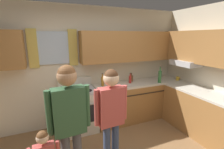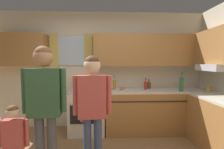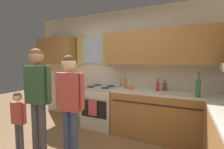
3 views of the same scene
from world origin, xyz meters
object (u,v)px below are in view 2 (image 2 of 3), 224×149
(bottle_sauce_red, at_px, (146,85))
(bottle_wine_green, at_px, (181,84))
(adult_holding_child, at_px, (44,98))
(bottle_oil_amber, at_px, (114,84))
(cup_terracotta, at_px, (122,88))
(adult_in_plaid, at_px, (92,101))
(stove_oven, at_px, (88,110))
(small_child, at_px, (14,137))
(bottle_squat_brown, at_px, (149,85))
(mug_mustard_yellow, at_px, (209,89))

(bottle_sauce_red, bearing_deg, bottle_wine_green, -20.02)
(adult_holding_child, bearing_deg, bottle_oil_amber, 56.99)
(bottle_oil_amber, xyz_separation_m, bottle_sauce_red, (0.67, -0.04, -0.02))
(cup_terracotta, bearing_deg, adult_in_plaid, -112.13)
(stove_oven, bearing_deg, bottle_sauce_red, 0.51)
(adult_holding_child, bearing_deg, small_child, -158.72)
(bottle_oil_amber, bearing_deg, bottle_squat_brown, 6.53)
(bottle_squat_brown, xyz_separation_m, adult_in_plaid, (-1.13, -1.43, 0.00))
(bottle_wine_green, bearing_deg, bottle_sauce_red, 159.98)
(stove_oven, bearing_deg, cup_terracotta, -4.74)
(mug_mustard_yellow, xyz_separation_m, small_child, (-3.11, -1.26, -0.33))
(adult_holding_child, bearing_deg, adult_in_plaid, 7.24)
(cup_terracotta, height_order, adult_in_plaid, adult_in_plaid)
(bottle_oil_amber, bearing_deg, adult_holding_child, -123.01)
(bottle_wine_green, height_order, bottle_oil_amber, bottle_wine_green)
(stove_oven, bearing_deg, bottle_wine_green, -6.90)
(stove_oven, xyz_separation_m, bottle_wine_green, (1.89, -0.23, 0.58))
(adult_in_plaid, bearing_deg, adult_holding_child, -172.76)
(adult_in_plaid, height_order, small_child, adult_in_plaid)
(cup_terracotta, height_order, small_child, small_child)
(bottle_sauce_red, bearing_deg, bottle_oil_amber, 176.31)
(bottle_wine_green, xyz_separation_m, bottle_sauce_red, (-0.66, 0.24, -0.06))
(bottle_oil_amber, xyz_separation_m, mug_mustard_yellow, (1.89, -0.28, -0.06))
(bottle_squat_brown, xyz_separation_m, adult_holding_child, (-1.69, -1.50, 0.07))
(cup_terracotta, distance_m, adult_holding_child, 1.69)
(stove_oven, relative_size, bottle_wine_green, 2.79)
(bottle_squat_brown, relative_size, bottle_wine_green, 0.52)
(mug_mustard_yellow, distance_m, adult_in_plaid, 2.48)
(bottle_sauce_red, bearing_deg, adult_in_plaid, -128.08)
(small_child, bearing_deg, bottle_sauce_red, 38.23)
(bottle_sauce_red, relative_size, small_child, 0.25)
(adult_in_plaid, bearing_deg, small_child, -167.62)
(bottle_sauce_red, bearing_deg, cup_terracotta, -172.30)
(bottle_wine_green, relative_size, adult_in_plaid, 0.25)
(stove_oven, relative_size, small_child, 1.11)
(adult_holding_child, bearing_deg, bottle_squat_brown, 41.58)
(bottle_squat_brown, height_order, bottle_oil_amber, bottle_oil_amber)
(mug_mustard_yellow, bearing_deg, cup_terracotta, 174.57)
(bottle_wine_green, height_order, adult_holding_child, adult_holding_child)
(stove_oven, height_order, bottle_wine_green, bottle_wine_green)
(adult_holding_child, distance_m, adult_in_plaid, 0.58)
(bottle_squat_brown, relative_size, bottle_sauce_red, 0.84)
(bottle_sauce_red, bearing_deg, stove_oven, -179.49)
(bottle_squat_brown, bearing_deg, bottle_wine_green, -34.10)
(bottle_sauce_red, height_order, adult_in_plaid, adult_in_plaid)
(small_child, bearing_deg, bottle_wine_green, 26.14)
(bottle_oil_amber, relative_size, mug_mustard_yellow, 2.38)
(bottle_oil_amber, xyz_separation_m, small_child, (-1.23, -1.53, -0.39))
(stove_oven, height_order, mug_mustard_yellow, stove_oven)
(bottle_sauce_red, relative_size, cup_terracotta, 2.26)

